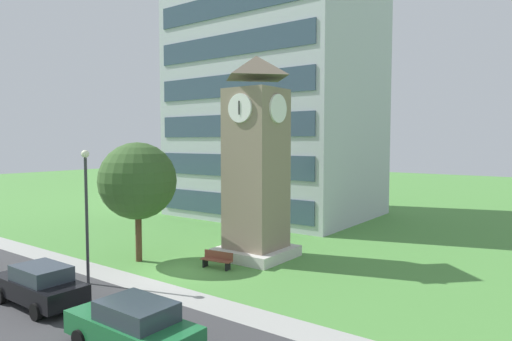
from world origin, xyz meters
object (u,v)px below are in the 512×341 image
at_px(tree_streetside, 138,181).
at_px(parked_car_black, 40,285).
at_px(park_bench, 217,260).
at_px(parked_car_green, 133,326).
at_px(clock_tower, 256,168).
at_px(street_lamp, 86,202).

relative_size(tree_streetside, parked_car_black, 1.43).
bearing_deg(park_bench, parked_car_green, -64.77).
bearing_deg(clock_tower, parked_car_green, -72.30).
height_order(clock_tower, park_bench, clock_tower).
height_order(park_bench, parked_car_black, parked_car_black).
relative_size(clock_tower, park_bench, 6.28).
bearing_deg(parked_car_black, parked_car_green, -2.78).
xyz_separation_m(tree_streetside, parked_car_green, (8.57, -7.12, -3.67)).
relative_size(clock_tower, tree_streetside, 1.73).
bearing_deg(clock_tower, street_lamp, -112.35).
bearing_deg(tree_streetside, street_lamp, -72.27).
distance_m(tree_streetside, parked_car_black, 8.04).
height_order(park_bench, parked_car_green, parked_car_green).
bearing_deg(street_lamp, park_bench, 60.13).
bearing_deg(park_bench, parked_car_black, -105.47).
bearing_deg(parked_car_green, clock_tower, 107.70).
height_order(tree_streetside, parked_car_black, tree_streetside).
bearing_deg(tree_streetside, park_bench, 19.05).
bearing_deg(clock_tower, tree_streetside, -136.40).
relative_size(street_lamp, parked_car_black, 1.35).
height_order(tree_streetside, parked_car_green, tree_streetside).
xyz_separation_m(park_bench, parked_car_black, (-2.31, -8.36, 0.40)).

